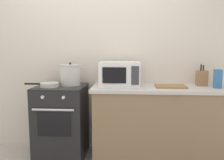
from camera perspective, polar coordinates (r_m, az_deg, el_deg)
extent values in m
cube|color=silver|center=(3.27, 0.56, 5.22)|extent=(4.40, 0.10, 2.50)
cube|color=#8C7051|center=(3.09, 11.51, -10.41)|extent=(1.64, 0.56, 0.88)
cube|color=beige|center=(2.98, 11.75, -1.96)|extent=(1.70, 0.60, 0.04)
cube|color=black|center=(3.15, -11.93, -9.84)|extent=(0.60, 0.60, 0.90)
cube|color=black|center=(3.05, -12.17, -1.56)|extent=(0.60, 0.60, 0.02)
cube|color=black|center=(2.86, -13.65, -10.30)|extent=(0.39, 0.01, 0.28)
cylinder|color=silver|center=(2.78, -13.93, -6.93)|extent=(0.48, 0.02, 0.02)
cylinder|color=silver|center=(2.81, -16.25, -3.95)|extent=(0.04, 0.02, 0.04)
cylinder|color=silver|center=(2.73, -11.51, -4.10)|extent=(0.04, 0.02, 0.04)
cylinder|color=silver|center=(3.08, -9.90, 1.12)|extent=(0.25, 0.25, 0.25)
cylinder|color=silver|center=(3.07, -9.96, 3.55)|extent=(0.26, 0.26, 0.01)
sphere|color=black|center=(3.06, -9.97, 3.92)|extent=(0.03, 0.03, 0.03)
cylinder|color=silver|center=(3.11, -12.57, 2.73)|extent=(0.05, 0.01, 0.01)
cylinder|color=silver|center=(3.04, -7.25, 2.74)|extent=(0.05, 0.01, 0.01)
cylinder|color=silver|center=(3.00, -14.65, -1.11)|extent=(0.22, 0.22, 0.05)
cylinder|color=black|center=(3.07, -18.41, -0.86)|extent=(0.20, 0.02, 0.02)
cube|color=white|center=(2.99, 1.90, 1.52)|extent=(0.50, 0.36, 0.30)
cube|color=black|center=(2.81, 0.54, 1.12)|extent=(0.28, 0.01, 0.19)
cube|color=#38383D|center=(2.80, 5.54, 1.08)|extent=(0.09, 0.01, 0.22)
cube|color=#997047|center=(2.97, 13.81, -1.47)|extent=(0.36, 0.26, 0.02)
cube|color=#997047|center=(3.19, 20.62, 0.42)|extent=(0.13, 0.10, 0.19)
cylinder|color=black|center=(3.17, 20.49, 2.82)|extent=(0.02, 0.02, 0.08)
cylinder|color=black|center=(3.18, 20.97, 2.71)|extent=(0.02, 0.02, 0.07)
cube|color=teal|center=(3.07, 23.92, 0.26)|extent=(0.08, 0.08, 0.22)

